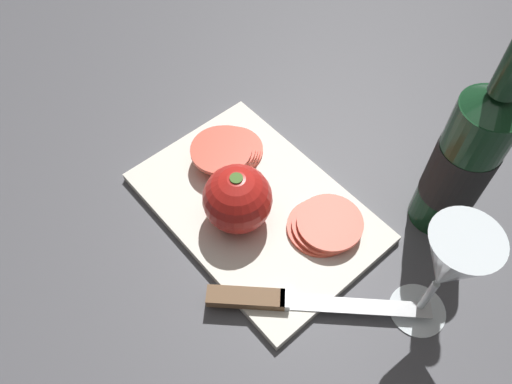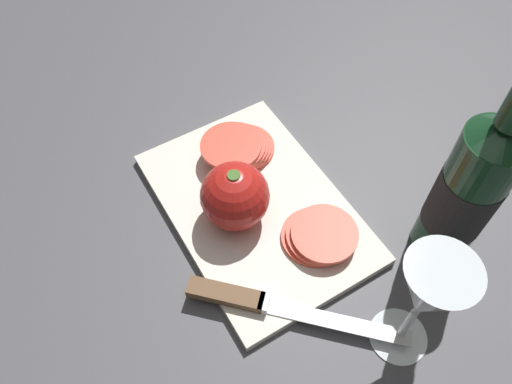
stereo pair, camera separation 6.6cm
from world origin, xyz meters
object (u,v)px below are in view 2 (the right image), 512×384
at_px(wine_bottle, 468,191).
at_px(whole_tomato, 235,196).
at_px(knife, 247,300).
at_px(tomato_slice_stack_near, 239,147).
at_px(wine_glass, 427,296).
at_px(tomato_slice_stack_far, 319,235).

distance_m(wine_bottle, whole_tomato, 0.28).
xyz_separation_m(knife, tomato_slice_stack_near, (0.21, -0.11, 0.01)).
bearing_deg(knife, tomato_slice_stack_near, 107.30).
bearing_deg(tomato_slice_stack_near, wine_bottle, -148.59).
xyz_separation_m(wine_glass, tomato_slice_stack_far, (0.15, 0.01, -0.10)).
bearing_deg(whole_tomato, wine_bottle, -128.09).
distance_m(knife, tomato_slice_stack_far, 0.13).
distance_m(whole_tomato, tomato_slice_stack_near, 0.11).
relative_size(wine_glass, knife, 0.86).
xyz_separation_m(wine_glass, whole_tomato, (0.24, 0.09, -0.06)).
xyz_separation_m(wine_bottle, knife, (0.05, 0.26, -0.10)).
bearing_deg(wine_glass, tomato_slice_stack_far, 3.87).
bearing_deg(tomato_slice_stack_far, tomato_slice_stack_near, 5.86).
distance_m(wine_glass, whole_tomato, 0.26).
xyz_separation_m(wine_bottle, wine_glass, (-0.07, 0.13, 0.00)).
xyz_separation_m(whole_tomato, knife, (-0.12, 0.05, -0.04)).
xyz_separation_m(whole_tomato, tomato_slice_stack_far, (-0.09, -0.07, -0.04)).
xyz_separation_m(wine_bottle, tomato_slice_stack_far, (0.08, 0.14, -0.10)).
bearing_deg(wine_glass, tomato_slice_stack_near, 4.95).
relative_size(wine_bottle, whole_tomato, 3.57).
xyz_separation_m(whole_tomato, tomato_slice_stack_near, (0.09, -0.06, -0.03)).
height_order(wine_bottle, whole_tomato, wine_bottle).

